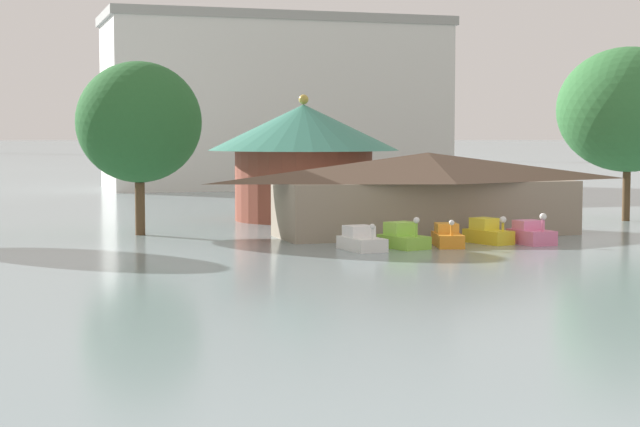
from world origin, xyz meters
The scene contains 10 objects.
pedal_boat_white centered at (7.53, 36.57, 0.50)m, with size 1.93×3.12×1.48m.
pedal_boat_lime centered at (10.00, 36.83, 0.54)m, with size 2.29×3.02×1.73m.
pedal_boat_orange centered at (12.63, 36.91, 0.50)m, with size 2.07×3.24×1.54m.
pedal_boat_yellow centered at (15.40, 37.65, 0.56)m, with size 2.10×3.12×1.59m.
pedal_boat_pink centered at (17.56, 36.64, 0.54)m, with size 1.87×2.80×1.79m.
boathouse centered at (14.03, 42.94, 2.61)m, with size 19.48×5.98×4.97m.
green_roof_pavilion centered at (10.20, 56.06, 4.74)m, with size 13.46×13.46×8.86m.
shoreline_tree_mid centered at (-2.40, 48.33, 6.78)m, with size 7.51×7.51×10.42m.
shoreline_tree_right centered at (31.53, 48.47, 7.77)m, with size 9.85×9.85×12.12m.
background_building_block centered at (20.36, 101.26, 9.65)m, with size 38.67×15.02×19.27m.
Camera 1 is at (-11.05, -15.13, 6.09)m, focal length 59.05 mm.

